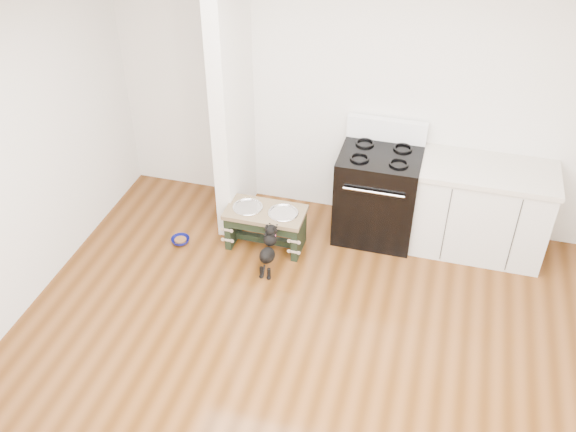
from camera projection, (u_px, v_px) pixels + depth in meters
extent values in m
plane|color=#48270C|center=(295.00, 394.00, 4.88)|extent=(5.00, 5.00, 0.00)
plane|color=silver|center=(365.00, 93.00, 6.01)|extent=(5.00, 0.00, 5.00)
plane|color=white|center=(298.00, 58.00, 3.27)|extent=(5.00, 5.00, 0.00)
cube|color=silver|center=(232.00, 96.00, 5.95)|extent=(0.15, 0.80, 2.70)
cube|color=black|center=(377.00, 195.00, 6.22)|extent=(0.76, 0.65, 0.92)
cube|color=black|center=(371.00, 218.00, 6.02)|extent=(0.58, 0.02, 0.50)
cylinder|color=silver|center=(374.00, 192.00, 5.79)|extent=(0.56, 0.02, 0.02)
cube|color=white|center=(387.00, 130.00, 6.09)|extent=(0.76, 0.08, 0.22)
torus|color=black|center=(360.00, 158.00, 5.87)|extent=(0.18, 0.18, 0.02)
torus|color=black|center=(399.00, 163.00, 5.79)|extent=(0.18, 0.18, 0.02)
torus|color=black|center=(365.00, 143.00, 6.09)|extent=(0.18, 0.18, 0.02)
torus|color=black|center=(403.00, 148.00, 6.01)|extent=(0.18, 0.18, 0.02)
cube|color=silver|center=(480.00, 212.00, 6.05)|extent=(1.20, 0.60, 0.86)
cube|color=beige|center=(490.00, 171.00, 5.78)|extent=(1.24, 0.64, 0.05)
cube|color=black|center=(472.00, 260.00, 6.07)|extent=(1.20, 0.06, 0.10)
cube|color=black|center=(234.00, 224.00, 6.30)|extent=(0.06, 0.36, 0.37)
cube|color=black|center=(299.00, 235.00, 6.15)|extent=(0.06, 0.36, 0.37)
cube|color=black|center=(260.00, 228.00, 6.01)|extent=(0.60, 0.03, 0.09)
cube|color=black|center=(266.00, 239.00, 6.30)|extent=(0.60, 0.06, 0.06)
cube|color=brown|center=(265.00, 212.00, 6.10)|extent=(0.76, 0.40, 0.04)
cylinder|color=silver|center=(248.00, 209.00, 6.14)|extent=(0.26, 0.26, 0.05)
cylinder|color=silver|center=(283.00, 215.00, 6.06)|extent=(0.26, 0.26, 0.05)
torus|color=silver|center=(248.00, 207.00, 6.12)|extent=(0.29, 0.29, 0.02)
torus|color=silver|center=(283.00, 213.00, 6.05)|extent=(0.29, 0.29, 0.02)
cylinder|color=black|center=(261.00, 272.00, 5.92)|extent=(0.03, 0.03, 0.11)
cylinder|color=black|center=(269.00, 273.00, 5.90)|extent=(0.03, 0.03, 0.11)
sphere|color=black|center=(261.00, 276.00, 5.94)|extent=(0.04, 0.04, 0.04)
sphere|color=black|center=(269.00, 278.00, 5.92)|extent=(0.04, 0.04, 0.04)
ellipsoid|color=black|center=(267.00, 255.00, 5.88)|extent=(0.13, 0.31, 0.27)
sphere|color=black|center=(270.00, 240.00, 5.89)|extent=(0.12, 0.12, 0.12)
sphere|color=black|center=(271.00, 230.00, 5.87)|extent=(0.11, 0.11, 0.11)
sphere|color=black|center=(270.00, 225.00, 5.93)|extent=(0.04, 0.04, 0.04)
sphere|color=black|center=(277.00, 226.00, 5.92)|extent=(0.04, 0.04, 0.04)
cylinder|color=black|center=(264.00, 271.00, 5.84)|extent=(0.02, 0.09, 0.10)
torus|color=#F0467B|center=(271.00, 235.00, 5.88)|extent=(0.10, 0.07, 0.09)
imported|color=#0D105B|center=(181.00, 241.00, 6.34)|extent=(0.19, 0.19, 0.06)
cylinder|color=brown|center=(180.00, 240.00, 6.34)|extent=(0.12, 0.12, 0.02)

